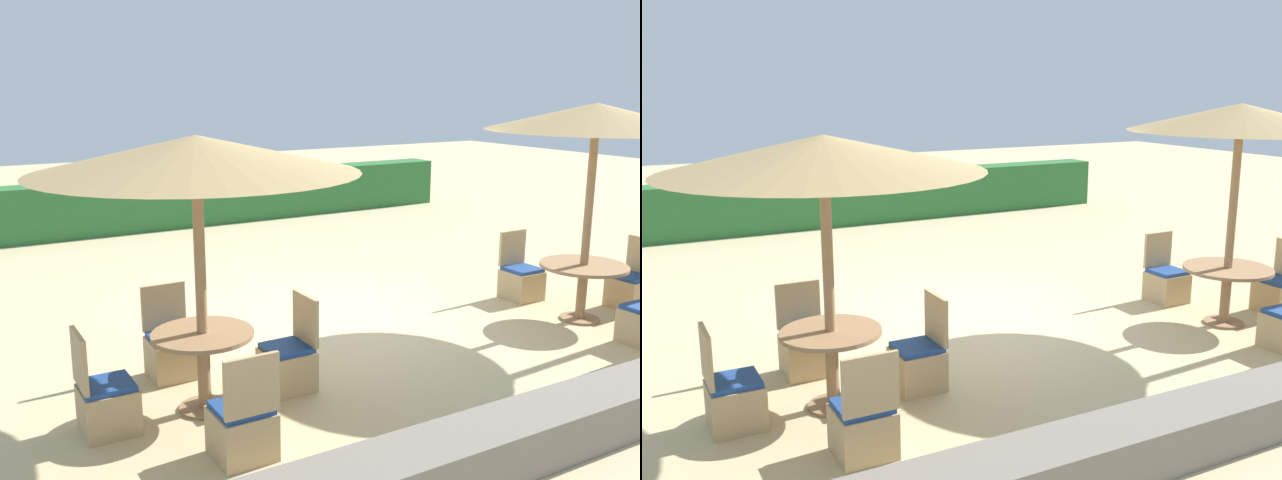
{
  "view_description": "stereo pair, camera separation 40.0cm",
  "coord_description": "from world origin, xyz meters",
  "views": [
    {
      "loc": [
        -4.61,
        -7.35,
        2.96
      ],
      "look_at": [
        0.0,
        0.6,
        0.9
      ],
      "focal_mm": 40.0,
      "sensor_mm": 36.0,
      "label": 1
    },
    {
      "loc": [
        -4.26,
        -7.54,
        2.96
      ],
      "look_at": [
        0.0,
        0.6,
        0.9
      ],
      "focal_mm": 40.0,
      "sensor_mm": 36.0,
      "label": 2
    }
  ],
  "objects": [
    {
      "name": "ground_plane",
      "position": [
        0.0,
        0.0,
        0.0
      ],
      "size": [
        40.0,
        40.0,
        0.0
      ],
      "primitive_type": "plane",
      "color": "#C6B284"
    },
    {
      "name": "hedge_row",
      "position": [
        0.0,
        6.71,
        0.52
      ],
      "size": [
        13.0,
        0.7,
        1.04
      ],
      "primitive_type": "cube",
      "color": "#2D6B33",
      "rests_on": "ground_plane"
    },
    {
      "name": "stone_border",
      "position": [
        0.0,
        -3.69,
        0.2
      ],
      "size": [
        10.0,
        0.56,
        0.4
      ],
      "primitive_type": "cube",
      "color": "slate",
      "rests_on": "ground_plane"
    },
    {
      "name": "parasol_front_left",
      "position": [
        -2.48,
        -1.56,
        2.34
      ],
      "size": [
        2.85,
        2.85,
        2.51
      ],
      "color": "#93704C",
      "rests_on": "ground_plane"
    },
    {
      "name": "round_table_front_left",
      "position": [
        -2.48,
        -1.56,
        0.56
      ],
      "size": [
        0.93,
        0.93,
        0.75
      ],
      "color": "#93704C",
      "rests_on": "ground_plane"
    },
    {
      "name": "patio_chair_front_left_west",
      "position": [
        -3.37,
        -1.54,
        0.26
      ],
      "size": [
        0.46,
        0.46,
        0.93
      ],
      "rotation": [
        0.0,
        0.0,
        -1.57
      ],
      "color": "tan",
      "rests_on": "ground_plane"
    },
    {
      "name": "patio_chair_front_left_south",
      "position": [
        -2.53,
        -2.53,
        0.26
      ],
      "size": [
        0.46,
        0.46,
        0.93
      ],
      "color": "tan",
      "rests_on": "ground_plane"
    },
    {
      "name": "patio_chair_front_left_north",
      "position": [
        -2.49,
        -0.67,
        0.26
      ],
      "size": [
        0.46,
        0.46,
        0.93
      ],
      "rotation": [
        0.0,
        0.0,
        3.14
      ],
      "color": "tan",
      "rests_on": "ground_plane"
    },
    {
      "name": "patio_chair_front_left_east",
      "position": [
        -1.6,
        -1.55,
        0.26
      ],
      "size": [
        0.46,
        0.46,
        0.93
      ],
      "rotation": [
        0.0,
        0.0,
        1.57
      ],
      "color": "tan",
      "rests_on": "ground_plane"
    },
    {
      "name": "parasol_front_right",
      "position": [
        2.55,
        -1.57,
        2.53
      ],
      "size": [
        2.62,
        2.62,
        2.7
      ],
      "color": "#93704C",
      "rests_on": "ground_plane"
    },
    {
      "name": "round_table_front_right",
      "position": [
        2.55,
        -1.57,
        0.57
      ],
      "size": [
        1.07,
        1.07,
        0.72
      ],
      "color": "#93704C",
      "rests_on": "ground_plane"
    },
    {
      "name": "patio_chair_front_right_north",
      "position": [
        2.55,
        -0.54,
        0.26
      ],
      "size": [
        0.46,
        0.46,
        0.93
      ],
      "rotation": [
        0.0,
        0.0,
        3.14
      ],
      "color": "tan",
      "rests_on": "ground_plane"
    },
    {
      "name": "patio_chair_front_right_east",
      "position": [
        3.54,
        -1.55,
        0.26
      ],
      "size": [
        0.46,
        0.46,
        0.93
      ],
      "rotation": [
        0.0,
        0.0,
        1.57
      ],
      "color": "tan",
      "rests_on": "ground_plane"
    }
  ]
}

